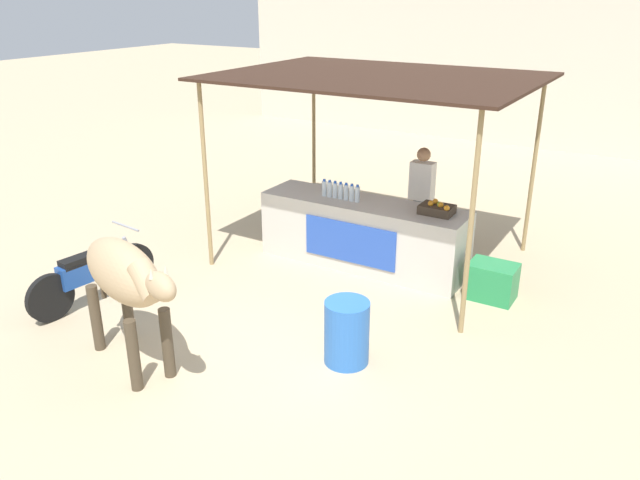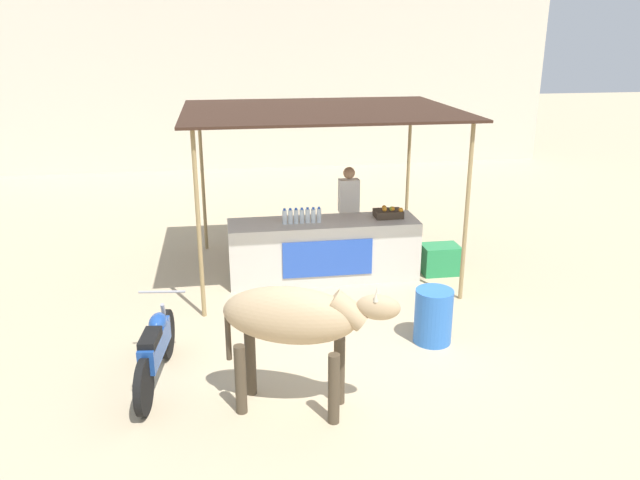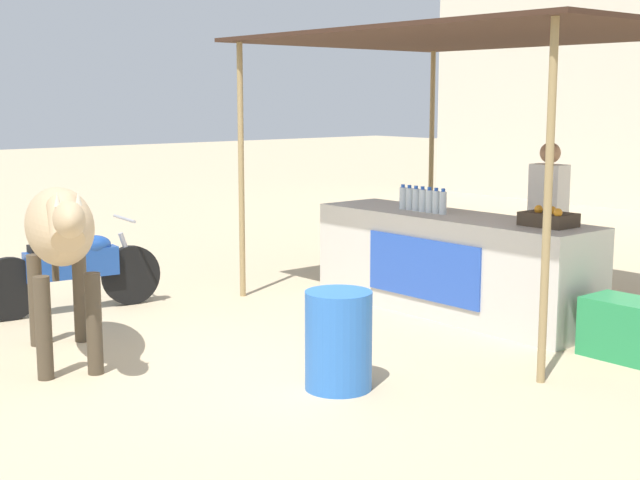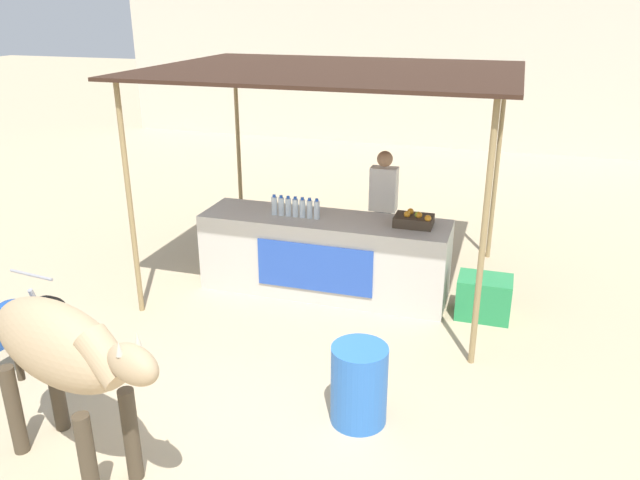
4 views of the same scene
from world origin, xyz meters
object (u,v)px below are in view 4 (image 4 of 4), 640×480
Objects in this scene: water_barrel at (359,385)px; cow at (63,352)px; vendor_behind_counter at (383,212)px; cooler_box at (484,297)px; fruit_crate at (414,220)px; stall_counter at (324,255)px.

cow is at bearing -147.65° from water_barrel.
cooler_box is (1.37, -0.85, -0.61)m from vendor_behind_counter.
vendor_behind_counter is (-0.51, 0.70, -0.18)m from fruit_crate.
fruit_crate is 2.51m from water_barrel.
water_barrel reaches higher than cooler_box.
fruit_crate is 4.11m from cow.
vendor_behind_counter reaches higher than fruit_crate.
vendor_behind_counter is at bearing 125.81° from fruit_crate.
fruit_crate is 1.18m from cooler_box.
fruit_crate is 0.27× the size of vendor_behind_counter.
cow reaches higher than fruit_crate.
stall_counter reaches higher than cooler_box.
cooler_box is at bearing -2.88° from stall_counter.
cooler_box is 4.54m from cow.
cow is (-2.81, -3.48, 0.79)m from cooler_box.
water_barrel is at bearing -111.62° from cooler_box.
stall_counter is 1.64× the size of cow.
fruit_crate reaches higher than water_barrel.
vendor_behind_counter is at bearing 148.23° from cooler_box.
vendor_behind_counter reaches higher than water_barrel.
water_barrel is (-0.90, -2.27, 0.12)m from cooler_box.
fruit_crate reaches higher than stall_counter.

